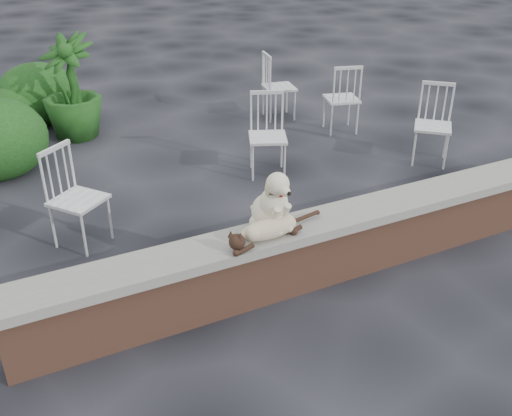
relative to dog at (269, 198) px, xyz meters
name	(u,v)px	position (x,y,z in m)	size (l,w,h in m)	color
ground	(365,263)	(0.93, -0.08, -0.84)	(60.00, 60.00, 0.00)	black
brick_wall	(367,239)	(0.93, -0.08, -0.59)	(6.00, 0.30, 0.50)	brown
capstone	(371,210)	(0.93, -0.08, -0.30)	(6.20, 0.40, 0.08)	slate
dog	(269,198)	(0.00, 0.00, 0.00)	(0.34, 0.44, 0.52)	beige
cat	(269,228)	(-0.08, -0.15, -0.17)	(1.07, 0.26, 0.18)	#C0B089
chair_d	(433,125)	(2.94, 1.42, -0.37)	(0.56, 0.56, 0.94)	silver
chair_e	(279,86)	(2.07, 3.63, -0.37)	(0.56, 0.56, 0.94)	silver
chair_c	(342,97)	(2.57, 2.79, -0.37)	(0.56, 0.56, 0.94)	silver
chair_a	(78,198)	(-1.22, 1.39, -0.37)	(0.56, 0.56, 0.94)	silver
chair_b	(268,136)	(1.02, 1.98, -0.37)	(0.56, 0.56, 0.94)	silver
potted_plant_b	(71,88)	(-0.72, 4.17, -0.16)	(0.76, 0.76, 1.35)	#153D11
shrubbery	(17,115)	(-1.42, 4.22, -0.45)	(1.86, 2.67, 0.94)	#153D11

